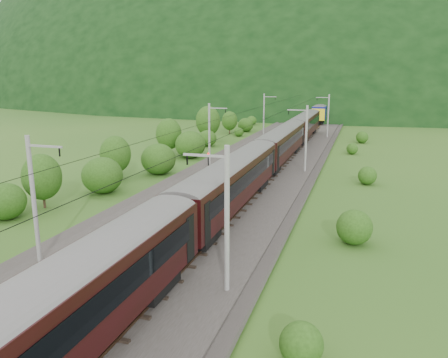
% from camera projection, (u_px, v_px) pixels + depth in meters
% --- Properties ---
extents(ground, '(600.00, 600.00, 0.00)m').
position_uv_depth(ground, '(127.00, 279.00, 25.84)').
color(ground, '#29551A').
rests_on(ground, ground).
extents(railbed, '(14.00, 220.00, 0.30)m').
position_uv_depth(railbed, '(190.00, 223.00, 35.07)').
color(railbed, '#38332D').
rests_on(railbed, ground).
extents(track_left, '(2.40, 220.00, 0.27)m').
position_uv_depth(track_left, '(163.00, 218.00, 35.73)').
color(track_left, '#513723').
rests_on(track_left, railbed).
extents(track_right, '(2.40, 220.00, 0.27)m').
position_uv_depth(track_right, '(219.00, 224.00, 34.30)').
color(track_right, '#513723').
rests_on(track_right, railbed).
extents(catenary_left, '(2.54, 192.28, 8.00)m').
position_uv_depth(catenary_left, '(210.00, 133.00, 56.26)').
color(catenary_left, gray).
rests_on(catenary_left, railbed).
extents(catenary_right, '(2.54, 192.28, 8.00)m').
position_uv_depth(catenary_right, '(305.00, 137.00, 52.63)').
color(catenary_right, gray).
rests_on(catenary_right, railbed).
extents(overhead_wires, '(4.83, 198.00, 0.03)m').
position_uv_depth(overhead_wires, '(189.00, 137.00, 33.46)').
color(overhead_wires, black).
rests_on(overhead_wires, ground).
extents(mountain_main, '(504.00, 360.00, 244.00)m').
position_uv_depth(mountain_main, '(344.00, 95.00, 266.74)').
color(mountain_main, black).
rests_on(mountain_main, ground).
extents(mountain_ridge, '(336.00, 280.00, 132.00)m').
position_uv_depth(mountain_ridge, '(187.00, 91.00, 339.39)').
color(mountain_ridge, black).
rests_on(mountain_ridge, ground).
extents(train, '(3.08, 146.21, 5.36)m').
position_uv_depth(train, '(262.00, 152.00, 47.40)').
color(train, black).
rests_on(train, ground).
extents(hazard_post_near, '(0.17, 0.17, 1.63)m').
position_uv_depth(hazard_post_near, '(267.00, 152.00, 62.29)').
color(hazard_post_near, red).
rests_on(hazard_post_near, railbed).
extents(hazard_post_far, '(0.18, 0.18, 1.69)m').
position_uv_depth(hazard_post_far, '(301.00, 128.00, 89.53)').
color(hazard_post_far, red).
rests_on(hazard_post_far, railbed).
extents(signal, '(0.26, 0.26, 2.39)m').
position_uv_depth(signal, '(208.00, 161.00, 52.62)').
color(signal, black).
rests_on(signal, railbed).
extents(vegetation_left, '(13.31, 147.80, 7.05)m').
position_uv_depth(vegetation_left, '(82.00, 171.00, 43.08)').
color(vegetation_left, '#224612').
rests_on(vegetation_left, ground).
extents(vegetation_right, '(5.01, 99.74, 2.59)m').
position_uv_depth(vegetation_right, '(352.00, 295.00, 21.70)').
color(vegetation_right, '#224612').
rests_on(vegetation_right, ground).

